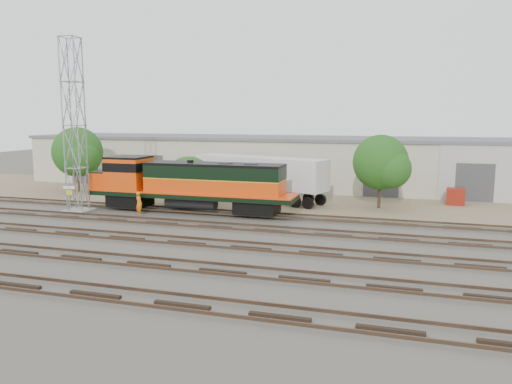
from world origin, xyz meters
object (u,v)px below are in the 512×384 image
(signal_tower, at_px, (74,129))
(worker, at_px, (139,203))
(locomotive, at_px, (187,183))
(semi_trailer, at_px, (262,173))

(signal_tower, height_order, worker, signal_tower)
(locomotive, xyz_separation_m, semi_trailer, (4.06, 6.87, 0.15))
(locomotive, bearing_deg, semi_trailer, 59.42)
(locomotive, bearing_deg, worker, -145.84)
(signal_tower, bearing_deg, semi_trailer, 36.50)
(signal_tower, bearing_deg, locomotive, 15.45)
(signal_tower, bearing_deg, worker, 2.32)
(worker, relative_size, semi_trailer, 0.14)
(worker, bearing_deg, signal_tower, 31.55)
(semi_trailer, bearing_deg, signal_tower, -124.91)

